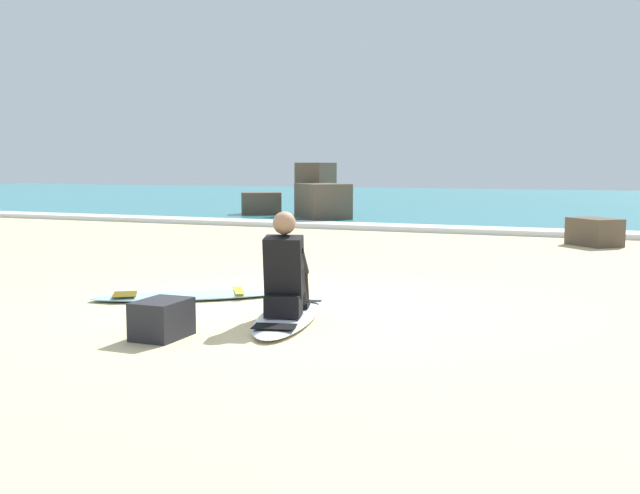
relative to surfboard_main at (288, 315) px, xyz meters
name	(u,v)px	position (x,y,z in m)	size (l,w,h in m)	color
ground_plane	(274,308)	(-0.36, 0.42, -0.04)	(80.00, 80.00, 0.00)	beige
sea	(536,202)	(-0.36, 23.39, 0.01)	(80.00, 28.00, 0.10)	teal
breaking_foam	(464,230)	(-0.36, 9.69, 0.02)	(80.00, 0.90, 0.11)	white
surfboard_main	(288,315)	(0.00, 0.00, 0.00)	(1.03, 2.09, 0.08)	silver
surfer_seated	(285,275)	(0.03, -0.11, 0.40)	(0.51, 0.76, 0.95)	black
surfboard_spare_near	(186,296)	(-1.47, 0.53, 0.00)	(1.96, 1.56, 0.08)	#9ED1E5
rock_outcrop_distant	(308,199)	(-4.98, 11.81, 0.53)	(3.76, 2.71, 1.52)	brown
shoreline_rock	(594,232)	(2.37, 7.90, 0.21)	(0.60, 0.88, 0.50)	brown
beach_bag	(162,319)	(-0.65, -1.09, 0.12)	(0.36, 0.48, 0.32)	#232328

